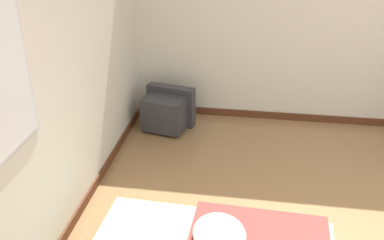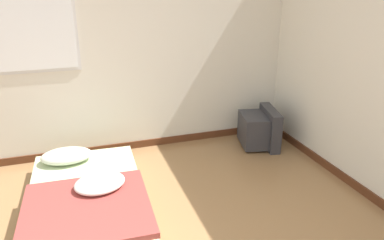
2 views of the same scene
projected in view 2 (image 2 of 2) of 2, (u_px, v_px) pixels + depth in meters
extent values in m
cube|color=silver|center=(82.00, 46.00, 4.12)|extent=(7.31, 0.06, 2.60)
cube|color=#562D19|center=(93.00, 150.00, 4.53)|extent=(7.31, 0.02, 0.09)
cube|color=silver|center=(22.00, 24.00, 3.83)|extent=(1.07, 0.01, 1.03)
cube|color=white|center=(22.00, 24.00, 3.82)|extent=(1.00, 0.01, 0.96)
cube|color=beige|center=(87.00, 200.00, 3.43)|extent=(1.09, 1.79, 0.19)
ellipsoid|color=silver|center=(67.00, 156.00, 3.91)|extent=(0.53, 0.36, 0.14)
cube|color=#993D38|center=(87.00, 209.00, 3.09)|extent=(1.08, 1.06, 0.05)
ellipsoid|color=silver|center=(100.00, 183.00, 3.36)|extent=(0.54, 0.49, 0.11)
cube|color=#333338|center=(253.00, 130.00, 4.68)|extent=(0.39, 0.52, 0.39)
cube|color=#333338|center=(270.00, 127.00, 4.70)|extent=(0.24, 0.59, 0.48)
cube|color=black|center=(275.00, 126.00, 4.70)|extent=(0.10, 0.46, 0.35)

